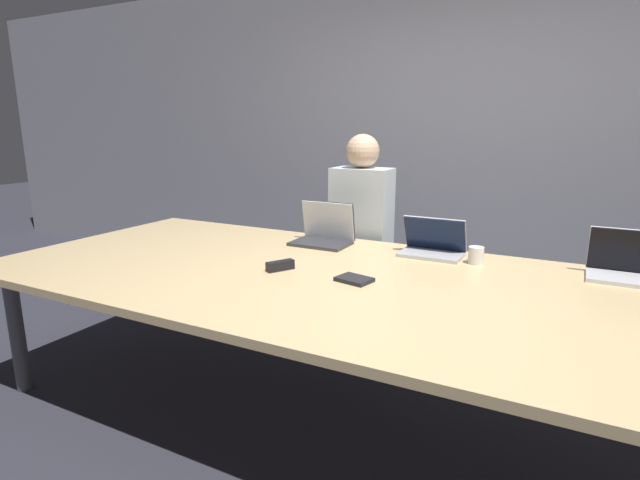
{
  "coord_description": "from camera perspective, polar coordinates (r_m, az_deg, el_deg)",
  "views": [
    {
      "loc": [
        0.87,
        -2.15,
        1.49
      ],
      "look_at": [
        -0.31,
        0.1,
        0.9
      ],
      "focal_mm": 28.0,
      "sensor_mm": 36.0,
      "label": 1
    }
  ],
  "objects": [
    {
      "name": "person_far_midleft",
      "position": [
        3.51,
        4.71,
        0.04
      ],
      "size": [
        0.4,
        0.24,
        1.43
      ],
      "color": "#2D2D38",
      "rests_on": "ground_plane"
    },
    {
      "name": "conference_table",
      "position": [
        2.45,
        5.42,
        -5.67
      ],
      "size": [
        4.07,
        1.63,
        0.75
      ],
      "color": "#D6B77F",
      "rests_on": "ground_plane"
    },
    {
      "name": "laptop_far_right",
      "position": [
        2.87,
        31.48,
        -2.41
      ],
      "size": [
        0.33,
        0.24,
        0.24
      ],
      "color": "silver",
      "rests_on": "conference_table"
    },
    {
      "name": "laptop_far_midleft",
      "position": [
        3.17,
        0.5,
        0.97
      ],
      "size": [
        0.36,
        0.26,
        0.26
      ],
      "color": "#333338",
      "rests_on": "conference_table"
    },
    {
      "name": "curtain_wall",
      "position": [
        4.4,
        16.63,
        11.42
      ],
      "size": [
        12.0,
        0.06,
        2.8
      ],
      "color": "#9999A3",
      "rests_on": "ground_plane"
    },
    {
      "name": "cup_far_center",
      "position": [
        2.84,
        17.39,
        -1.68
      ],
      "size": [
        0.08,
        0.08,
        0.09
      ],
      "color": "white",
      "rests_on": "conference_table"
    },
    {
      "name": "ground_plane",
      "position": [
        2.76,
        5.09,
        -19.66
      ],
      "size": [
        24.0,
        24.0,
        0.0
      ],
      "primitive_type": "plane",
      "color": "#2D2D38"
    },
    {
      "name": "notebook",
      "position": [
        2.42,
        3.93,
        -4.52
      ],
      "size": [
        0.19,
        0.15,
        0.02
      ],
      "rotation": [
        0.0,
        0.0,
        -0.22
      ],
      "color": "#232328",
      "rests_on": "conference_table"
    },
    {
      "name": "laptop_far_center",
      "position": [
        2.95,
        12.77,
        -0.47
      ],
      "size": [
        0.36,
        0.23,
        0.22
      ],
      "color": "#B7B7BC",
      "rests_on": "conference_table"
    },
    {
      "name": "stapler",
      "position": [
        2.6,
        -4.57,
        -2.94
      ],
      "size": [
        0.11,
        0.15,
        0.05
      ],
      "rotation": [
        0.0,
        0.0,
        -0.51
      ],
      "color": "black",
      "rests_on": "conference_table"
    }
  ]
}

